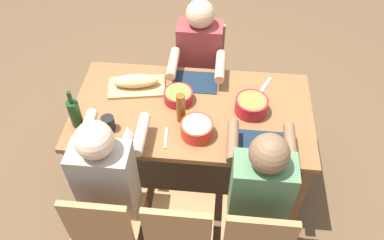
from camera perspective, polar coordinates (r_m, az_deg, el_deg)
The scene contains 22 objects.
ground_plane at distance 3.22m, azimuth 0.00°, elevation -7.57°, with size 8.00×8.00×0.00m, color brown.
dining_table at distance 2.71m, azimuth 0.00°, elevation 0.26°, with size 1.63×0.86×0.74m.
chair_far_center at distance 3.37m, azimuth 1.25°, elevation 7.76°, with size 0.40×0.40×0.85m.
diner_far_center at distance 3.09m, azimuth 1.03°, elevation 8.64°, with size 0.41×0.53×1.20m.
chair_near_center at distance 2.42m, azimuth -1.79°, elevation -15.63°, with size 0.40×0.40×0.85m.
chair_near_right at distance 2.43m, azimuth 9.22°, elevation -16.36°, with size 0.40×0.40×0.85m.
diner_near_right at distance 2.33m, azimuth 9.79°, elevation -9.98°, with size 0.41×0.53×1.20m.
chair_near_left at distance 2.49m, azimuth -12.40°, elevation -14.40°, with size 0.40×0.40×0.85m.
diner_near_left at distance 2.40m, azimuth -12.16°, elevation -8.15°, with size 0.41×0.53×1.20m.
serving_bowl_fruit at distance 2.62m, azimuth 8.70°, elevation 2.20°, with size 0.22×0.22×0.10m.
serving_bowl_pasta at distance 2.45m, azimuth 0.70°, elevation -1.24°, with size 0.21×0.21×0.10m.
serving_bowl_salad at distance 2.67m, azimuth -2.02°, elevation 3.60°, with size 0.20×0.20×0.08m.
cutting_board at distance 2.82m, azimuth -8.09°, elevation 4.84°, with size 0.40×0.22×0.02m, color tan.
bread_loaf at distance 2.78m, azimuth -8.21°, elevation 5.67°, with size 0.32×0.11×0.09m, color tan.
wine_bottle at distance 2.58m, azimuth -16.80°, elevation 1.00°, with size 0.08×0.08×0.29m.
beer_bottle at distance 2.50m, azimuth -1.64°, elevation 1.78°, with size 0.06×0.06×0.22m, color brown.
wine_glass at distance 2.38m, azimuth -9.35°, elevation -1.81°, with size 0.08×0.08×0.17m.
placemat_far_center at distance 2.84m, azimuth 0.53°, elevation 5.58°, with size 0.32×0.23×0.01m, color #142333.
fork_near_center at distance 2.48m, azimuth -3.84°, elevation -2.58°, with size 0.02×0.17×0.01m, color silver.
placemat_near_right at distance 2.47m, azimuth 9.80°, elevation -3.58°, with size 0.32×0.23×0.01m, color #142333.
cup_near_left at distance 2.55m, azimuth -12.17°, elevation -0.47°, with size 0.08×0.08×0.10m, color black.
carving_knife at distance 2.84m, azimuth 10.47°, elevation 4.71°, with size 0.23×0.02×0.01m, color silver.
Camera 1 is at (0.18, -1.83, 2.64)m, focal length 36.40 mm.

